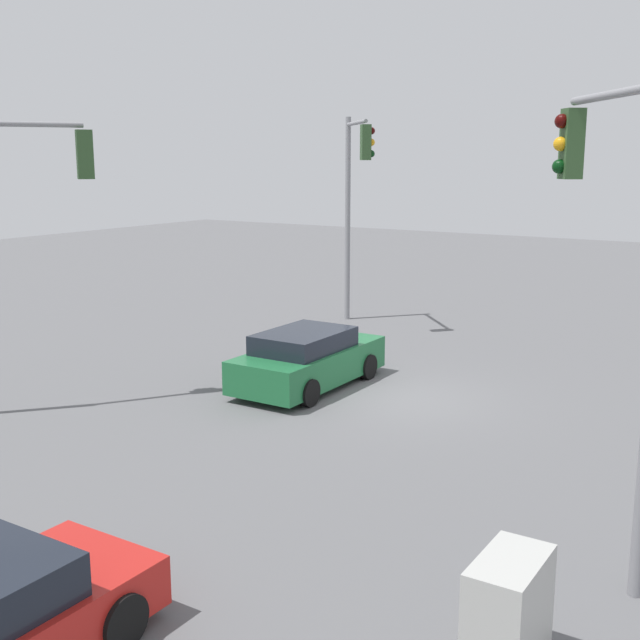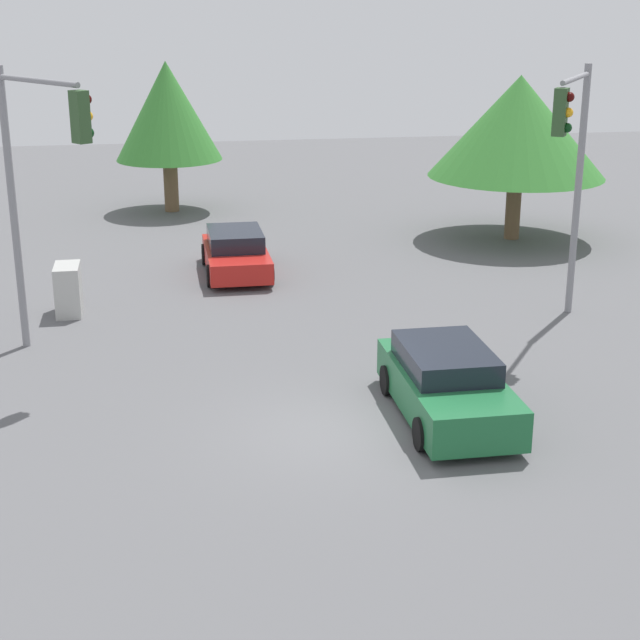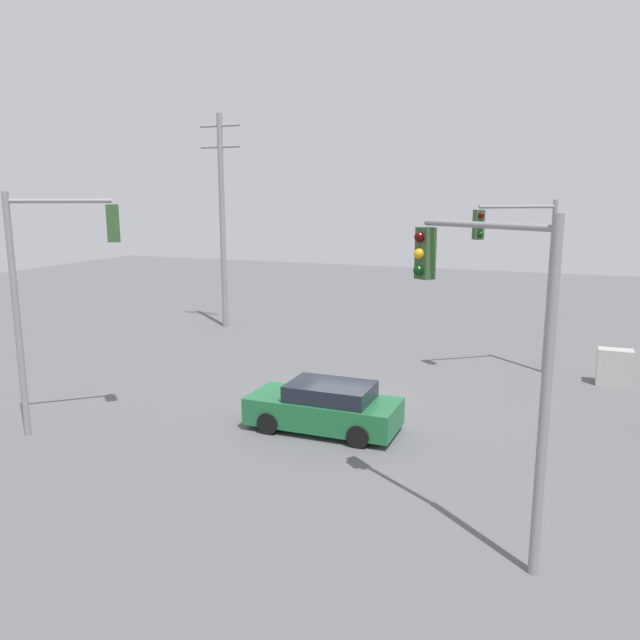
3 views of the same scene
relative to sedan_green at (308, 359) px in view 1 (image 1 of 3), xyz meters
The scene contains 5 objects.
ground_plane 2.42m from the sedan_green, 98.24° to the left, with size 80.00×80.00×0.00m, color #5B5B5E.
sedan_green is the anchor object (origin of this frame).
traffic_signal_main 10.03m from the sedan_green, 59.50° to the left, with size 2.81×2.17×6.56m.
traffic_signal_aux 8.47m from the sedan_green, 158.34° to the right, with size 2.30×2.11×6.82m.
electrical_cabinet 11.31m from the sedan_green, 44.28° to the left, with size 1.18×0.65×1.33m, color #B2B2AD.
Camera 1 is at (16.08, 8.08, 5.48)m, focal length 45.00 mm.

